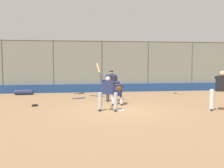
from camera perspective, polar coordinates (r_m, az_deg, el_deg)
ground_plane at (r=11.38m, az=1.45°, el=-5.68°), size 160.00×160.00×0.00m
home_plate_marker at (r=11.38m, az=1.45°, el=-5.65°), size 0.43×0.43×0.01m
backstop_fence at (r=18.18m, az=-2.23°, el=4.13°), size 19.85×0.08×3.54m
padding_wall at (r=18.16m, az=-2.18°, el=-0.88°), size 19.37×0.18×0.55m
bleachers_beyond at (r=20.65m, az=-6.92°, el=0.35°), size 13.84×2.50×1.48m
batter_at_plate at (r=11.06m, az=-0.98°, el=-1.82°), size 0.86×0.76×2.02m
catcher_behind_plate at (r=12.71m, az=1.16°, el=-1.81°), size 0.64×0.78×1.17m
umpire_home at (r=13.74m, az=-0.16°, el=-0.19°), size 0.66×0.44×1.63m
batter_on_deck at (r=11.93m, az=22.84°, el=-1.05°), size 0.91×0.97×2.27m
spare_bat_near_backstop at (r=15.85m, az=-2.98°, el=-2.60°), size 0.78×0.47×0.07m
spare_bat_by_padding at (r=17.46m, az=14.54°, el=-2.06°), size 0.40×0.75×0.07m
spare_bat_third_base_side at (r=17.28m, az=-6.82°, el=-2.01°), size 0.68×0.51×0.07m
spare_bat_first_base_side at (r=14.99m, az=-6.88°, el=-3.05°), size 0.78×0.38×0.07m
fielding_glove_on_dirt at (r=12.84m, az=-16.48°, el=-4.44°), size 0.30×0.23×0.11m
equipment_bag_dugout_side at (r=17.49m, az=-18.63°, el=-1.70°), size 1.23×0.34×0.34m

